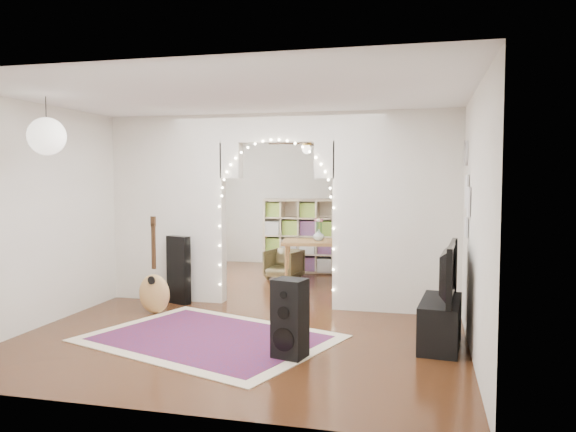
% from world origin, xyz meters
% --- Properties ---
extents(floor, '(7.50, 7.50, 0.00)m').
position_xyz_m(floor, '(0.00, 0.00, 0.00)').
color(floor, black).
rests_on(floor, ground).
extents(ceiling, '(5.00, 7.50, 0.02)m').
position_xyz_m(ceiling, '(0.00, 0.00, 2.70)').
color(ceiling, white).
rests_on(ceiling, wall_back).
extents(wall_back, '(5.00, 0.02, 2.70)m').
position_xyz_m(wall_back, '(0.00, 3.75, 1.35)').
color(wall_back, silver).
rests_on(wall_back, floor).
extents(wall_front, '(5.00, 0.02, 2.70)m').
position_xyz_m(wall_front, '(0.00, -3.75, 1.35)').
color(wall_front, silver).
rests_on(wall_front, floor).
extents(wall_left, '(0.02, 7.50, 2.70)m').
position_xyz_m(wall_left, '(-2.50, 0.00, 1.35)').
color(wall_left, silver).
rests_on(wall_left, floor).
extents(wall_right, '(0.02, 7.50, 2.70)m').
position_xyz_m(wall_right, '(2.50, 0.00, 1.35)').
color(wall_right, silver).
rests_on(wall_right, floor).
extents(divider_wall, '(5.00, 0.20, 2.70)m').
position_xyz_m(divider_wall, '(0.00, 0.00, 1.42)').
color(divider_wall, silver).
rests_on(divider_wall, floor).
extents(fairy_lights, '(1.64, 0.04, 1.60)m').
position_xyz_m(fairy_lights, '(0.00, -0.13, 1.55)').
color(fairy_lights, '#FFEABF').
rests_on(fairy_lights, divider_wall).
extents(window, '(0.04, 1.20, 1.40)m').
position_xyz_m(window, '(-2.47, 1.80, 1.50)').
color(window, white).
rests_on(window, wall_left).
extents(wall_clock, '(0.03, 0.31, 0.31)m').
position_xyz_m(wall_clock, '(2.48, -0.60, 2.10)').
color(wall_clock, white).
rests_on(wall_clock, wall_right).
extents(picture_frames, '(0.02, 0.50, 0.70)m').
position_xyz_m(picture_frames, '(2.48, -1.00, 1.50)').
color(picture_frames, white).
rests_on(picture_frames, wall_right).
extents(paper_lantern, '(0.40, 0.40, 0.40)m').
position_xyz_m(paper_lantern, '(-1.90, -2.40, 2.25)').
color(paper_lantern, white).
rests_on(paper_lantern, ceiling).
extents(ceiling_fan, '(1.10, 1.10, 0.30)m').
position_xyz_m(ceiling_fan, '(0.00, 2.00, 2.40)').
color(ceiling_fan, '#B9913D').
rests_on(ceiling_fan, ceiling).
extents(area_rug, '(3.12, 2.72, 0.02)m').
position_xyz_m(area_rug, '(-0.32, -1.80, 0.01)').
color(area_rug, maroon).
rests_on(area_rug, floor).
extents(guitar_case, '(0.39, 0.25, 0.97)m').
position_xyz_m(guitar_case, '(-1.40, -0.25, 0.49)').
color(guitar_case, black).
rests_on(guitar_case, floor).
extents(acoustic_guitar, '(0.46, 0.25, 1.10)m').
position_xyz_m(acoustic_guitar, '(-1.46, -0.89, 0.48)').
color(acoustic_guitar, tan).
rests_on(acoustic_guitar, floor).
extents(tabby_cat, '(0.30, 0.45, 0.30)m').
position_xyz_m(tabby_cat, '(0.41, -1.08, 0.12)').
color(tabby_cat, brown).
rests_on(tabby_cat, floor).
extents(floor_speaker, '(0.37, 0.34, 0.80)m').
position_xyz_m(floor_speaker, '(0.72, -2.24, 0.40)').
color(floor_speaker, black).
rests_on(floor_speaker, floor).
extents(media_console, '(0.50, 1.03, 0.50)m').
position_xyz_m(media_console, '(2.20, -1.45, 0.25)').
color(media_console, black).
rests_on(media_console, floor).
extents(tv, '(0.24, 1.08, 0.62)m').
position_xyz_m(tv, '(2.20, -1.45, 0.81)').
color(tv, black).
rests_on(tv, media_console).
extents(bookcase, '(1.40, 0.56, 1.40)m').
position_xyz_m(bookcase, '(-0.29, 2.75, 0.70)').
color(bookcase, '#C3AD8D').
rests_on(bookcase, floor).
extents(dining_table, '(1.32, 0.99, 0.76)m').
position_xyz_m(dining_table, '(0.30, 1.55, 0.68)').
color(dining_table, brown).
rests_on(dining_table, floor).
extents(flower_vase, '(0.21, 0.21, 0.19)m').
position_xyz_m(flower_vase, '(0.30, 1.55, 0.85)').
color(flower_vase, silver).
rests_on(flower_vase, dining_table).
extents(dining_chair_left, '(0.68, 0.69, 0.53)m').
position_xyz_m(dining_chair_left, '(-0.41, 1.99, 0.26)').
color(dining_chair_left, brown).
rests_on(dining_chair_left, floor).
extents(dining_chair_right, '(0.65, 0.65, 0.46)m').
position_xyz_m(dining_chair_right, '(0.78, 1.91, 0.23)').
color(dining_chair_right, brown).
rests_on(dining_chair_right, floor).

